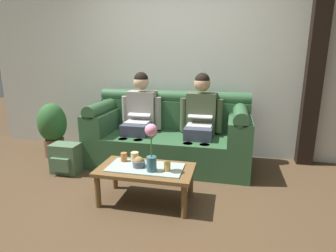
{
  "coord_description": "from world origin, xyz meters",
  "views": [
    {
      "loc": [
        0.78,
        -2.35,
        1.44
      ],
      "look_at": [
        0.07,
        0.8,
        0.62
      ],
      "focal_mm": 29.83,
      "sensor_mm": 36.0,
      "label": 1
    }
  ],
  "objects_px": {
    "backpack_left": "(66,159)",
    "potted_plant": "(53,127)",
    "cup_near_right": "(135,157)",
    "person_right": "(200,117)",
    "snack_bowl": "(139,163)",
    "cup_near_left": "(167,166)",
    "coffee_table": "(146,172)",
    "couch": "(169,136)",
    "flower_vase": "(151,146)",
    "cup_far_center": "(124,157)",
    "person_left": "(140,114)"
  },
  "relations": [
    {
      "from": "flower_vase",
      "to": "potted_plant",
      "type": "distance_m",
      "value": 2.08
    },
    {
      "from": "flower_vase",
      "to": "cup_near_left",
      "type": "distance_m",
      "value": 0.26
    },
    {
      "from": "person_left",
      "to": "coffee_table",
      "type": "xyz_separation_m",
      "value": [
        0.41,
        -1.08,
        -0.34
      ]
    },
    {
      "from": "cup_near_left",
      "to": "person_left",
      "type": "bearing_deg",
      "value": 119.76
    },
    {
      "from": "coffee_table",
      "to": "potted_plant",
      "type": "distance_m",
      "value": 1.96
    },
    {
      "from": "person_left",
      "to": "cup_far_center",
      "type": "height_order",
      "value": "person_left"
    },
    {
      "from": "person_left",
      "to": "flower_vase",
      "type": "bearing_deg",
      "value": -66.73
    },
    {
      "from": "couch",
      "to": "coffee_table",
      "type": "xyz_separation_m",
      "value": [
        0.0,
        -1.08,
        -0.06
      ]
    },
    {
      "from": "cup_far_center",
      "to": "backpack_left",
      "type": "relative_size",
      "value": 0.24
    },
    {
      "from": "couch",
      "to": "snack_bowl",
      "type": "bearing_deg",
      "value": -93.32
    },
    {
      "from": "person_right",
      "to": "flower_vase",
      "type": "relative_size",
      "value": 2.65
    },
    {
      "from": "couch",
      "to": "potted_plant",
      "type": "relative_size",
      "value": 2.69
    },
    {
      "from": "coffee_table",
      "to": "person_right",
      "type": "bearing_deg",
      "value": 69.12
    },
    {
      "from": "person_right",
      "to": "cup_far_center",
      "type": "relative_size",
      "value": 13.53
    },
    {
      "from": "snack_bowl",
      "to": "cup_near_left",
      "type": "height_order",
      "value": "snack_bowl"
    },
    {
      "from": "person_right",
      "to": "snack_bowl",
      "type": "bearing_deg",
      "value": -113.61
    },
    {
      "from": "person_left",
      "to": "coffee_table",
      "type": "relative_size",
      "value": 1.29
    },
    {
      "from": "couch",
      "to": "cup_near_left",
      "type": "bearing_deg",
      "value": -78.46
    },
    {
      "from": "person_right",
      "to": "backpack_left",
      "type": "height_order",
      "value": "person_right"
    },
    {
      "from": "cup_near_left",
      "to": "potted_plant",
      "type": "relative_size",
      "value": 0.11
    },
    {
      "from": "cup_near_right",
      "to": "potted_plant",
      "type": "bearing_deg",
      "value": 150.93
    },
    {
      "from": "flower_vase",
      "to": "cup_far_center",
      "type": "bearing_deg",
      "value": 153.14
    },
    {
      "from": "couch",
      "to": "flower_vase",
      "type": "distance_m",
      "value": 1.19
    },
    {
      "from": "flower_vase",
      "to": "potted_plant",
      "type": "bearing_deg",
      "value": 149.53
    },
    {
      "from": "snack_bowl",
      "to": "cup_near_left",
      "type": "bearing_deg",
      "value": -6.67
    },
    {
      "from": "couch",
      "to": "snack_bowl",
      "type": "xyz_separation_m",
      "value": [
        -0.06,
        -1.09,
        0.04
      ]
    },
    {
      "from": "coffee_table",
      "to": "backpack_left",
      "type": "bearing_deg",
      "value": 158.8
    },
    {
      "from": "person_right",
      "to": "person_left",
      "type": "bearing_deg",
      "value": 179.98
    },
    {
      "from": "flower_vase",
      "to": "cup_far_center",
      "type": "relative_size",
      "value": 5.1
    },
    {
      "from": "cup_far_center",
      "to": "potted_plant",
      "type": "bearing_deg",
      "value": 148.69
    },
    {
      "from": "person_left",
      "to": "cup_near_left",
      "type": "height_order",
      "value": "person_left"
    },
    {
      "from": "couch",
      "to": "coffee_table",
      "type": "height_order",
      "value": "couch"
    },
    {
      "from": "couch",
      "to": "cup_far_center",
      "type": "bearing_deg",
      "value": -104.91
    },
    {
      "from": "couch",
      "to": "coffee_table",
      "type": "distance_m",
      "value": 1.08
    },
    {
      "from": "cup_far_center",
      "to": "cup_near_left",
      "type": "bearing_deg",
      "value": -15.79
    },
    {
      "from": "cup_far_center",
      "to": "person_left",
      "type": "bearing_deg",
      "value": 98.65
    },
    {
      "from": "snack_bowl",
      "to": "person_left",
      "type": "bearing_deg",
      "value": 107.77
    },
    {
      "from": "person_left",
      "to": "flower_vase",
      "type": "height_order",
      "value": "person_left"
    },
    {
      "from": "person_left",
      "to": "potted_plant",
      "type": "xyz_separation_m",
      "value": [
        -1.29,
        -0.11,
        -0.23
      ]
    },
    {
      "from": "person_left",
      "to": "coffee_table",
      "type": "distance_m",
      "value": 1.2
    },
    {
      "from": "cup_near_left",
      "to": "potted_plant",
      "type": "xyz_separation_m",
      "value": [
        -1.93,
        1.01,
        0.01
      ]
    },
    {
      "from": "backpack_left",
      "to": "cup_near_left",
      "type": "bearing_deg",
      "value": -19.52
    },
    {
      "from": "coffee_table",
      "to": "backpack_left",
      "type": "relative_size",
      "value": 2.52
    },
    {
      "from": "coffee_table",
      "to": "flower_vase",
      "type": "bearing_deg",
      "value": -42.5
    },
    {
      "from": "coffee_table",
      "to": "backpack_left",
      "type": "height_order",
      "value": "same"
    },
    {
      "from": "cup_near_left",
      "to": "snack_bowl",
      "type": "bearing_deg",
      "value": 173.33
    },
    {
      "from": "person_left",
      "to": "cup_near_right",
      "type": "xyz_separation_m",
      "value": [
        0.26,
        -0.97,
        -0.23
      ]
    },
    {
      "from": "person_right",
      "to": "flower_vase",
      "type": "height_order",
      "value": "person_right"
    },
    {
      "from": "backpack_left",
      "to": "potted_plant",
      "type": "xyz_separation_m",
      "value": [
        -0.51,
        0.51,
        0.25
      ]
    },
    {
      "from": "snack_bowl",
      "to": "person_right",
      "type": "bearing_deg",
      "value": 66.39
    }
  ]
}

